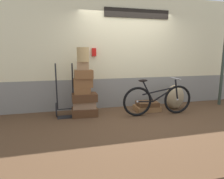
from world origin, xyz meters
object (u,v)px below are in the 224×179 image
at_px(suitcase_1, 84,104).
at_px(suitcase_7, 147,108).
at_px(suitcase_0, 85,112).
at_px(luggage_trolley, 65,105).
at_px(burlap_sack, 175,97).
at_px(wicker_basket, 83,55).
at_px(suitcase_2, 85,97).
at_px(suitcase_6, 83,66).
at_px(suitcase_8, 147,104).
at_px(suitcase_3, 82,90).
at_px(suitcase_4, 83,83).
at_px(suitcase_5, 84,74).
at_px(bicycle, 158,100).

xyz_separation_m(suitcase_1, suitcase_7, (1.60, -0.03, -0.20)).
height_order(suitcase_0, luggage_trolley, luggage_trolley).
relative_size(suitcase_0, burlap_sack, 0.92).
height_order(wicker_basket, burlap_sack, wicker_basket).
relative_size(suitcase_2, luggage_trolley, 0.46).
xyz_separation_m(suitcase_0, suitcase_2, (0.01, -0.01, 0.35)).
bearing_deg(suitcase_0, suitcase_6, 137.35).
bearing_deg(suitcase_6, suitcase_8, 4.29).
distance_m(suitcase_3, burlap_sack, 2.45).
distance_m(suitcase_0, suitcase_1, 0.18).
height_order(suitcase_6, wicker_basket, wicker_basket).
bearing_deg(suitcase_2, suitcase_6, 135.46).
distance_m(suitcase_1, suitcase_7, 1.61).
relative_size(suitcase_4, suitcase_7, 0.71).
relative_size(suitcase_2, suitcase_7, 0.94).
bearing_deg(wicker_basket, suitcase_2, -55.43).
bearing_deg(suitcase_4, suitcase_7, 0.06).
xyz_separation_m(suitcase_5, bicycle, (1.70, -0.36, -0.62)).
xyz_separation_m(suitcase_6, luggage_trolley, (-0.42, 0.06, -0.91)).
xyz_separation_m(suitcase_0, burlap_sack, (2.39, -0.01, 0.23)).
distance_m(suitcase_5, burlap_sack, 2.48).
bearing_deg(suitcase_8, suitcase_5, -175.37).
distance_m(wicker_basket, luggage_trolley, 1.24).
relative_size(suitcase_3, suitcase_5, 0.91).
relative_size(suitcase_6, luggage_trolley, 0.22).
xyz_separation_m(suitcase_7, bicycle, (0.10, -0.38, 0.30)).
distance_m(suitcase_1, bicycle, 1.75).
xyz_separation_m(burlap_sack, bicycle, (-0.69, -0.37, 0.05)).
distance_m(suitcase_6, wicker_basket, 0.25).
height_order(suitcase_7, wicker_basket, wicker_basket).
bearing_deg(luggage_trolley, suitcase_6, -8.09).
height_order(suitcase_1, suitcase_7, suitcase_1).
bearing_deg(suitcase_7, burlap_sack, -0.04).
bearing_deg(bicycle, suitcase_8, 104.72).
relative_size(suitcase_6, suitcase_8, 0.51).
height_order(suitcase_3, suitcase_7, suitcase_3).
relative_size(suitcase_8, burlap_sack, 0.81).
xyz_separation_m(suitcase_6, bicycle, (1.71, -0.39, -0.80)).
bearing_deg(suitcase_0, suitcase_4, 129.32).
relative_size(suitcase_1, suitcase_8, 1.02).
bearing_deg(wicker_basket, burlap_sack, -0.32).
bearing_deg(suitcase_6, burlap_sack, 4.60).
distance_m(suitcase_1, suitcase_3, 0.35).
bearing_deg(suitcase_4, burlap_sack, -0.01).
height_order(burlap_sack, bicycle, bicycle).
bearing_deg(suitcase_2, burlap_sack, 0.80).
relative_size(suitcase_3, suitcase_8, 0.73).
distance_m(suitcase_0, suitcase_4, 0.69).
bearing_deg(suitcase_7, suitcase_4, -179.84).
height_order(suitcase_1, bicycle, bicycle).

